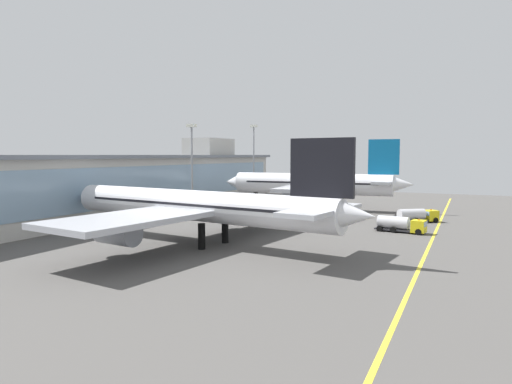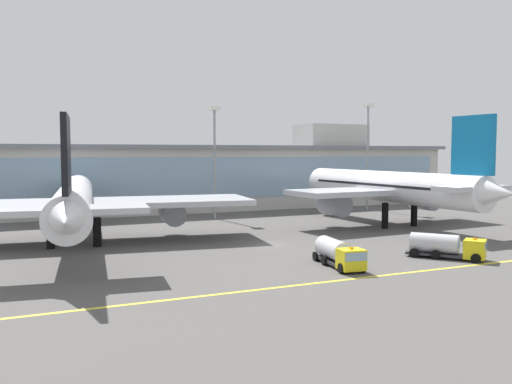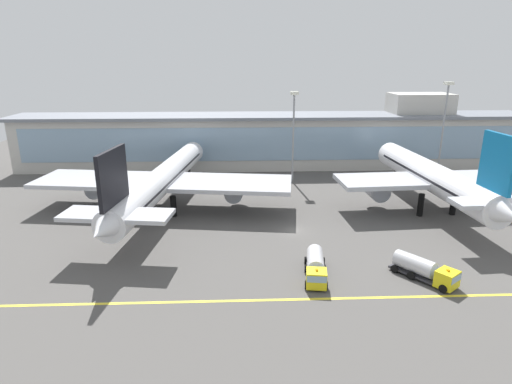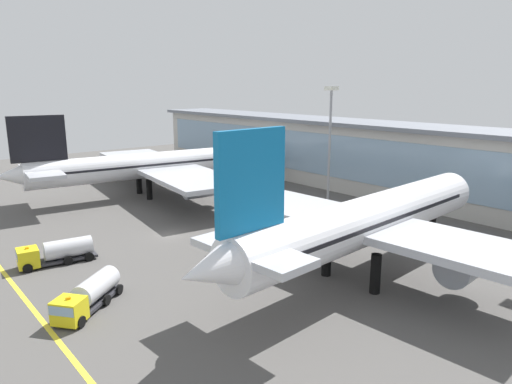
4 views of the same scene
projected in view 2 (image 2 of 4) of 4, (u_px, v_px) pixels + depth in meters
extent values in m
plane|color=#514F4C|center=(268.00, 245.00, 75.50)|extent=(188.35, 188.35, 0.00)
cube|color=yellow|center=(362.00, 278.00, 55.51)|extent=(150.68, 0.50, 0.01)
cube|color=beige|center=(174.00, 180.00, 117.15)|extent=(134.54, 12.00, 13.42)
cube|color=#84A3BC|center=(182.00, 178.00, 111.60)|extent=(129.16, 0.20, 8.59)
cube|color=slate|center=(174.00, 147.00, 116.63)|extent=(137.54, 14.00, 0.80)
cube|color=beige|center=(331.00, 137.00, 134.87)|extent=(16.00, 10.00, 6.00)
cylinder|color=black|center=(51.00, 234.00, 72.15)|extent=(1.10, 1.10, 3.93)
cylinder|color=black|center=(97.00, 232.00, 73.85)|extent=(1.10, 1.10, 3.93)
cylinder|color=black|center=(78.00, 214.00, 95.25)|extent=(1.10, 1.10, 3.93)
cylinder|color=silver|center=(74.00, 199.00, 76.57)|extent=(11.61, 50.85, 4.91)
cone|color=silver|center=(78.00, 187.00, 102.16)|extent=(5.21, 5.00, 4.67)
cone|color=silver|center=(66.00, 220.00, 50.71)|extent=(4.86, 5.91, 4.18)
cube|color=#84A3BC|center=(78.00, 184.00, 98.76)|extent=(4.11, 3.90, 1.47)
cube|color=black|center=(74.00, 197.00, 76.54)|extent=(10.58, 42.83, 0.39)
cube|color=#B7BAC1|center=(74.00, 204.00, 76.61)|extent=(50.83, 18.66, 0.79)
cylinder|color=#999EA8|center=(172.00, 213.00, 82.49)|extent=(4.29, 6.98, 3.44)
cube|color=black|center=(66.00, 154.00, 54.81)|extent=(1.80, 9.11, 7.86)
cube|color=#B7BAC1|center=(68.00, 210.00, 55.23)|extent=(16.49, 7.64, 0.63)
cylinder|color=black|center=(385.00, 216.00, 91.36)|extent=(1.10, 1.10, 4.31)
cylinder|color=black|center=(414.00, 214.00, 94.36)|extent=(1.10, 1.10, 4.31)
cylinder|color=black|center=(334.00, 205.00, 109.56)|extent=(1.10, 1.10, 4.31)
cylinder|color=white|center=(387.00, 187.00, 95.43)|extent=(7.78, 41.36, 5.39)
cone|color=white|center=(316.00, 181.00, 115.01)|extent=(5.39, 5.14, 5.12)
cone|color=white|center=(497.00, 193.00, 75.59)|extent=(4.92, 6.18, 4.58)
cube|color=#84A3BC|center=(325.00, 177.00, 112.06)|extent=(4.25, 4.00, 1.62)
cube|color=black|center=(387.00, 184.00, 95.40)|extent=(7.45, 34.80, 0.43)
cube|color=#B7BAC1|center=(387.00, 190.00, 95.48)|extent=(36.71, 11.97, 0.86)
cylinder|color=#999EA8|center=(334.00, 204.00, 92.24)|extent=(4.08, 5.56, 3.77)
cylinder|color=#999EA8|center=(424.00, 200.00, 101.65)|extent=(4.08, 5.56, 3.77)
cube|color=#0F6BA8|center=(473.00, 145.00, 78.95)|extent=(1.08, 7.43, 8.62)
cube|color=#B7BAC1|center=(472.00, 188.00, 79.40)|extent=(11.83, 5.19, 0.69)
cylinder|color=black|center=(363.00, 267.00, 58.18)|extent=(0.45, 1.13, 1.10)
cylinder|color=black|center=(341.00, 269.00, 57.45)|extent=(0.45, 1.13, 1.10)
cylinder|color=black|center=(345.00, 259.00, 62.49)|extent=(0.45, 1.13, 1.10)
cylinder|color=black|center=(324.00, 260.00, 61.76)|extent=(0.45, 1.13, 1.10)
cylinder|color=black|center=(336.00, 255.00, 64.90)|extent=(0.45, 1.13, 1.10)
cylinder|color=black|center=(315.00, 256.00, 64.17)|extent=(0.45, 1.13, 1.10)
cube|color=#2D2D33|center=(335.00, 261.00, 61.96)|extent=(3.38, 7.81, 0.30)
cube|color=yellow|center=(351.00, 259.00, 58.01)|extent=(2.90, 2.68, 2.20)
cube|color=#84A3BC|center=(351.00, 255.00, 57.98)|extent=(2.81, 2.76, 0.88)
cylinder|color=silver|center=(333.00, 249.00, 62.38)|extent=(3.06, 5.85, 2.30)
cube|color=orange|center=(351.00, 248.00, 57.92)|extent=(0.30, 0.40, 0.20)
cylinder|color=black|center=(478.00, 255.00, 65.24)|extent=(0.91, 1.06, 1.10)
cylinder|color=black|center=(476.00, 258.00, 62.95)|extent=(0.91, 1.06, 1.10)
cylinder|color=black|center=(439.00, 251.00, 67.35)|extent=(0.91, 1.06, 1.10)
cylinder|color=black|center=(435.00, 255.00, 65.06)|extent=(0.91, 1.06, 1.10)
cylinder|color=black|center=(418.00, 250.00, 68.54)|extent=(0.91, 1.06, 1.10)
cylinder|color=black|center=(414.00, 253.00, 66.25)|extent=(0.91, 1.06, 1.10)
cube|color=#2D2D33|center=(439.00, 254.00, 66.13)|extent=(6.46, 7.42, 0.30)
cube|color=yellow|center=(475.00, 249.00, 64.16)|extent=(3.49, 3.44, 2.20)
cube|color=#84A3BC|center=(475.00, 245.00, 64.12)|extent=(3.46, 3.45, 0.88)
cylinder|color=silver|center=(434.00, 243.00, 66.29)|extent=(5.22, 5.83, 2.30)
cube|color=orange|center=(475.00, 239.00, 64.07)|extent=(0.30, 0.40, 0.20)
cylinder|color=gray|center=(215.00, 165.00, 104.21)|extent=(0.44, 0.44, 20.58)
cube|color=silver|center=(214.00, 109.00, 103.43)|extent=(1.80, 1.80, 0.70)
cylinder|color=gray|center=(368.00, 159.00, 120.40)|extent=(0.44, 0.44, 22.60)
cube|color=silver|center=(368.00, 105.00, 119.55)|extent=(1.80, 1.80, 0.70)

